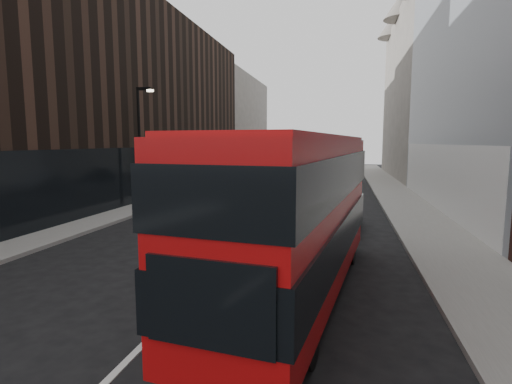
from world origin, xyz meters
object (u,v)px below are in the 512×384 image
Objects in this scene: car_b at (322,188)px; grey_bus at (320,160)px; car_c at (335,179)px; car_a at (341,214)px; street_lamp at (141,138)px; red_bus at (298,208)px.

grey_bus is at bearing 100.58° from car_b.
grey_bus is at bearing 105.40° from car_c.
car_b is (-1.40, 9.45, 0.05)m from car_a.
car_c is at bearing -73.13° from grey_bus.
car_a is (2.67, -28.61, -1.20)m from grey_bus.
street_lamp is 16.36m from red_bus.
car_b is at bearing -89.75° from car_c.
car_a is at bearing 90.16° from red_bus.
street_lamp reaches higher than car_c.
car_a reaches higher than car_c.
car_a is (1.05, 8.39, -1.57)m from red_bus.
red_bus is 2.21× the size of car_c.
car_a is at bearing -17.33° from street_lamp.
car_b is 0.97× the size of car_c.
street_lamp reaches higher than car_b.
car_c is (-0.70, 18.01, -0.02)m from car_a.
car_b is (1.28, -19.15, -1.15)m from grey_bus.
car_a is at bearing -78.32° from grey_bus.
car_c is (1.97, -10.60, -1.22)m from grey_bus.
street_lamp is at bearing 167.82° from car_a.
car_a is 9.56m from car_b.
red_bus is 37.04m from grey_bus.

